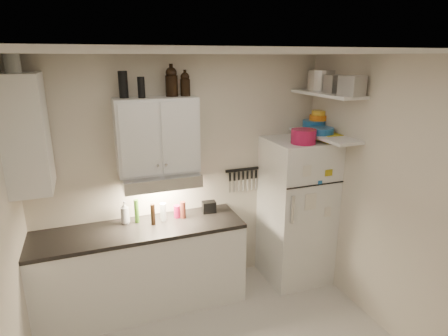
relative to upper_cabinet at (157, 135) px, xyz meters
name	(u,v)px	position (x,y,z in m)	size (l,w,h in m)	color
ceiling	(237,51)	(0.30, -1.33, 0.78)	(3.20, 3.00, 0.02)	silver
back_wall	(183,177)	(0.30, 0.18, -0.53)	(3.20, 0.02, 2.60)	beige
right_wall	(403,207)	(1.91, -1.33, -0.53)	(0.02, 3.00, 2.60)	beige
base_cabinet	(142,270)	(-0.25, -0.14, -1.39)	(2.10, 0.60, 0.88)	white
countertop	(140,230)	(-0.25, -0.14, -0.93)	(2.10, 0.62, 0.04)	black
upper_cabinet	(157,135)	(0.00, 0.00, 0.00)	(0.80, 0.33, 0.75)	white
side_cabinet	(26,133)	(-1.14, -0.14, 0.12)	(0.33, 0.55, 1.00)	white
range_hood	(160,179)	(0.00, -0.06, -0.44)	(0.76, 0.46, 0.12)	silver
fridge	(296,211)	(1.55, -0.18, -0.98)	(0.70, 0.68, 1.70)	white
shelf_hi	(327,94)	(1.75, -0.31, 0.38)	(0.30, 0.95, 0.03)	white
shelf_lo	(324,135)	(1.75, -0.31, -0.07)	(0.30, 0.95, 0.03)	white
knife_strip	(243,170)	(1.00, 0.15, -0.51)	(0.42, 0.02, 0.03)	black
dutch_oven	(303,136)	(1.47, -0.35, -0.05)	(0.26, 0.26, 0.15)	#AA1342
book_stack	(329,137)	(1.79, -0.35, -0.08)	(0.19, 0.24, 0.08)	#B6A116
spice_jar	(305,137)	(1.53, -0.30, -0.07)	(0.07, 0.07, 0.11)	silver
stock_pot	(321,80)	(1.83, -0.09, 0.50)	(0.31, 0.31, 0.22)	silver
tin_a	(335,84)	(1.80, -0.37, 0.48)	(0.18, 0.16, 0.18)	#AAAAAD
tin_b	(352,86)	(1.75, -0.70, 0.49)	(0.19, 0.19, 0.19)	#AAAAAD
bowl_teal	(314,125)	(1.80, -0.04, 0.00)	(0.25, 0.25, 0.10)	#1C5E9E
bowl_orange	(318,118)	(1.85, -0.04, 0.08)	(0.20, 0.20, 0.06)	orange
bowl_yellow	(319,113)	(1.85, -0.04, 0.14)	(0.16, 0.16, 0.05)	yellow
plates	(321,131)	(1.72, -0.30, -0.02)	(0.27, 0.27, 0.07)	#1C5E9E
growler_a	(172,81)	(0.17, 0.02, 0.52)	(0.12, 0.12, 0.29)	black
growler_b	(185,84)	(0.31, 0.02, 0.49)	(0.10, 0.10, 0.24)	black
thermos_a	(141,88)	(-0.13, -0.03, 0.47)	(0.07, 0.07, 0.20)	black
thermos_b	(123,85)	(-0.29, 0.03, 0.50)	(0.09, 0.09, 0.25)	black
side_jar	(12,62)	(-1.16, -0.15, 0.71)	(0.13, 0.13, 0.17)	silver
soap_bottle	(125,211)	(-0.37, 0.02, -0.77)	(0.10, 0.11, 0.27)	white
pepper_mill	(183,210)	(0.23, -0.05, -0.81)	(0.06, 0.06, 0.18)	maroon
oil_bottle	(137,211)	(-0.25, 0.01, -0.78)	(0.05, 0.05, 0.25)	#356419
vinegar_bottle	(153,214)	(-0.10, -0.11, -0.79)	(0.05, 0.05, 0.22)	black
clear_bottle	(163,212)	(0.02, -0.04, -0.81)	(0.06, 0.06, 0.19)	silver
red_jar	(177,212)	(0.17, -0.02, -0.84)	(0.07, 0.07, 0.14)	#AA1342
caddy	(209,207)	(0.53, -0.01, -0.84)	(0.15, 0.10, 0.12)	black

